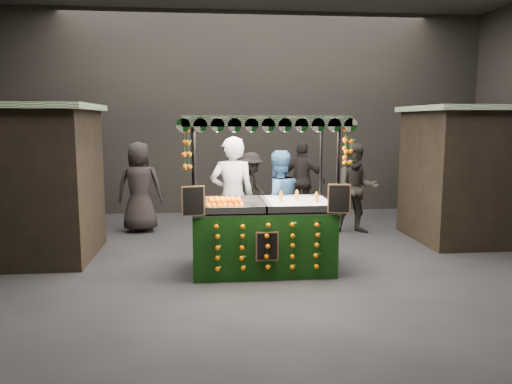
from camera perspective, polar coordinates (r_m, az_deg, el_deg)
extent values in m
plane|color=black|center=(8.19, 2.07, -8.42)|extent=(12.00, 12.00, 0.00)
cube|color=black|center=(12.83, -0.97, 8.86)|extent=(12.00, 0.10, 5.00)
cube|color=black|center=(2.99, 15.85, 11.09)|extent=(12.00, 0.10, 5.00)
cube|color=black|center=(9.44, -26.31, 0.70)|extent=(2.80, 2.00, 2.50)
cube|color=#0F4814|center=(9.39, -26.81, 8.59)|extent=(3.00, 2.20, 0.10)
cube|color=black|center=(10.84, 24.66, 1.64)|extent=(2.80, 2.00, 2.50)
cube|color=#0F4814|center=(10.78, 25.07, 8.52)|extent=(3.00, 2.20, 0.10)
cube|color=black|center=(7.91, 0.71, -5.40)|extent=(2.13, 1.16, 0.97)
cube|color=#BBBDC2|center=(7.80, 0.72, -1.81)|extent=(2.13, 1.16, 0.04)
cylinder|color=black|center=(7.18, -7.00, -1.32)|extent=(0.05, 0.05, 2.32)
cylinder|color=black|center=(7.43, 9.16, -1.05)|extent=(0.05, 0.05, 2.32)
cylinder|color=black|center=(8.27, -6.85, -0.08)|extent=(0.05, 0.05, 2.32)
cylinder|color=black|center=(8.49, 7.25, 0.12)|extent=(0.05, 0.05, 2.32)
cube|color=#0F4814|center=(7.69, 0.74, 8.32)|extent=(2.37, 1.40, 0.08)
cube|color=white|center=(7.88, 4.92, -1.31)|extent=(0.95, 1.04, 0.08)
cube|color=black|center=(7.12, -7.09, -1.02)|extent=(0.33, 0.09, 0.43)
cube|color=black|center=(7.37, 9.36, -0.75)|extent=(0.33, 0.09, 0.43)
cube|color=black|center=(7.30, 1.27, -6.16)|extent=(0.33, 0.02, 0.43)
imported|color=gray|center=(8.60, -2.68, -0.59)|extent=(0.77, 0.51, 2.06)
imported|color=navy|center=(8.73, 2.47, -1.26)|extent=(1.03, 0.89, 1.82)
imported|color=#2E2825|center=(10.02, -20.40, -0.93)|extent=(0.64, 0.44, 1.69)
imported|color=black|center=(10.63, 11.27, 0.37)|extent=(0.97, 0.79, 1.86)
imported|color=#292321|center=(11.87, 5.27, 1.24)|extent=(1.16, 0.87, 1.84)
imported|color=black|center=(11.30, -0.60, 0.39)|extent=(1.11, 1.20, 1.63)
imported|color=black|center=(10.83, -13.00, 0.56)|extent=(0.93, 0.61, 1.89)
imported|color=#2E2725|center=(11.92, 19.55, 0.35)|extent=(1.43, 1.40, 1.64)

